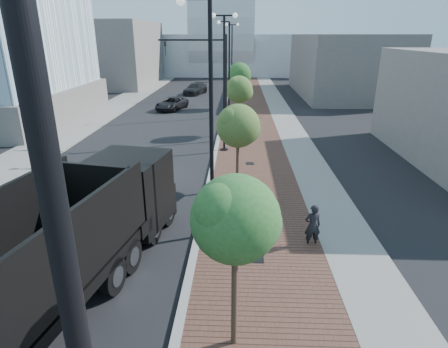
{
  "coord_description": "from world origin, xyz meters",
  "views": [
    {
      "loc": [
        1.66,
        -3.9,
        7.98
      ],
      "look_at": [
        1.0,
        12.0,
        2.0
      ],
      "focal_mm": 29.86,
      "sensor_mm": 36.0,
      "label": 1
    }
  ],
  "objects_px": {
    "dark_car_mid": "(172,104)",
    "pedestrian": "(313,226)",
    "dump_truck": "(84,237)",
    "white_sedan": "(153,168)"
  },
  "relations": [
    {
      "from": "dump_truck",
      "to": "white_sedan",
      "type": "xyz_separation_m",
      "value": [
        0.17,
        9.42,
        -0.92
      ]
    },
    {
      "from": "white_sedan",
      "to": "dark_car_mid",
      "type": "bearing_deg",
      "value": 78.37
    },
    {
      "from": "dump_truck",
      "to": "white_sedan",
      "type": "height_order",
      "value": "dump_truck"
    },
    {
      "from": "white_sedan",
      "to": "dark_car_mid",
      "type": "xyz_separation_m",
      "value": [
        -2.68,
        21.63,
        -0.05
      ]
    },
    {
      "from": "dark_car_mid",
      "to": "white_sedan",
      "type": "bearing_deg",
      "value": -66.63
    },
    {
      "from": "white_sedan",
      "to": "pedestrian",
      "type": "distance_m",
      "value": 10.52
    },
    {
      "from": "dump_truck",
      "to": "white_sedan",
      "type": "distance_m",
      "value": 9.47
    },
    {
      "from": "pedestrian",
      "to": "white_sedan",
      "type": "bearing_deg",
      "value": -49.46
    },
    {
      "from": "dark_car_mid",
      "to": "pedestrian",
      "type": "distance_m",
      "value": 30.46
    },
    {
      "from": "dark_car_mid",
      "to": "pedestrian",
      "type": "xyz_separation_m",
      "value": [
        10.58,
        -28.57,
        0.22
      ]
    }
  ]
}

